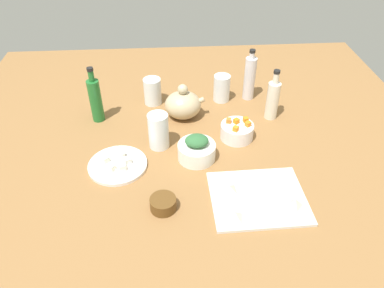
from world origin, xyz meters
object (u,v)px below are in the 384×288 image
Objects in this scene: bowl_greens at (197,151)px; drinking_glass_1 at (222,88)px; bottle_0 at (250,78)px; bottle_1 at (273,99)px; cutting_board at (258,198)px; drinking_glass_0 at (153,91)px; bottle_2 at (95,99)px; teapot at (183,104)px; drinking_glass_2 at (158,131)px; bowl_carrots at (237,131)px; bowl_small_side at (163,204)px; plate_tofu at (118,165)px.

bowl_greens is 1.15× the size of drinking_glass_1.
bottle_0 is 17.26cm from bottle_1.
cutting_board is 2.60× the size of drinking_glass_0.
bowl_greens is 41.90cm from drinking_glass_0.
bottle_2 is at bearing -167.10° from drinking_glass_1.
bowl_greens reaches higher than cutting_board.
teapot reaches higher than drinking_glass_2.
cutting_board is at bearing -66.27° from teapot.
cutting_board is at bearing -97.64° from bottle_0.
bowl_carrots is 44.50cm from bowl_small_side.
cutting_board is at bearing 3.67° from bowl_small_side.
bowl_carrots is 29.96cm from drinking_glass_2.
drinking_glass_2 reaches higher than bowl_carrots.
drinking_glass_1 reaches higher than drinking_glass_0.
bowl_carrots is at bearing -141.26° from bottle_1.
bottle_0 is (8.23, 61.34, 9.47)cm from cutting_board.
bowl_carrots is at bearing -40.58° from drinking_glass_0.
drinking_glass_1 is at bearing 93.64° from cutting_board.
teapot is 34.85cm from bottle_2.
bottle_2 is at bearing 139.04° from cutting_board.
bowl_greens is 47.25cm from bottle_2.
bowl_greens is (-17.82, 21.35, 2.48)cm from cutting_board.
bowl_carrots is at bearing 5.71° from drinking_glass_2.
drinking_glass_2 reaches higher than drinking_glass_1.
bowl_small_side is at bearing -117.47° from bowl_greens.
bottle_0 is at bearing 82.36° from cutting_board.
drinking_glass_0 reaches higher than bowl_carrots.
drinking_glass_1 is at bearing 48.65° from drinking_glass_2.
bowl_small_side is 0.60× the size of drinking_glass_2.
drinking_glass_2 is (24.76, -19.10, -2.77)cm from bottle_2.
bottle_1 reaches higher than drinking_glass_0.
drinking_glass_2 is at bearing -140.96° from bottle_0.
bottle_1 is 70.60cm from bottle_2.
bowl_greens is 16.04cm from drinking_glass_2.
teapot reaches higher than bowl_greens.
drinking_glass_1 is 41.33cm from drinking_glass_2.
bowl_small_side is 57.24cm from bottle_2.
cutting_board is 60.80cm from drinking_glass_1.
bottle_2 is (-55.90, 48.52, 9.10)cm from cutting_board.
bottle_1 is (44.55, 47.29, 6.60)cm from bowl_small_side.
plate_tofu is 38.77cm from teapot.
plate_tofu is 25.96cm from bowl_small_side.
plate_tofu is at bearing -135.03° from drinking_glass_1.
drinking_glass_2 is (-9.88, -18.92, 1.01)cm from teapot.
bottle_2 is (-25.98, 50.44, 7.57)cm from bowl_small_side.
bottle_1 is at bearing 46.71° from bowl_small_side.
bowl_greens is at bearing -123.08° from bottle_0.
drinking_glass_1 is (-3.84, 60.44, 5.33)cm from cutting_board.
bottle_0 is at bearing 1.85° from drinking_glass_0.
drinking_glass_1 is (41.82, 41.77, 5.23)cm from plate_tofu.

